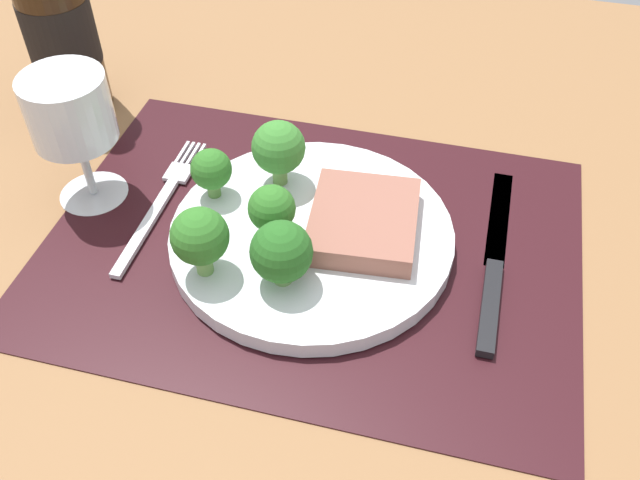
% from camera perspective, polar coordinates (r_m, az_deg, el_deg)
% --- Properties ---
extents(ground_plane, '(1.40, 1.10, 0.03)m').
position_cam_1_polar(ground_plane, '(0.65, -0.66, -1.28)').
color(ground_plane, brown).
extents(placemat, '(0.47, 0.35, 0.00)m').
position_cam_1_polar(placemat, '(0.63, -0.67, -0.26)').
color(placemat, black).
rests_on(placemat, ground_plane).
extents(plate, '(0.25, 0.25, 0.02)m').
position_cam_1_polar(plate, '(0.63, -0.68, 0.35)').
color(plate, silver).
rests_on(plate, placemat).
extents(steak, '(0.10, 0.11, 0.02)m').
position_cam_1_polar(steak, '(0.62, 3.56, 1.55)').
color(steak, '#8C5647').
rests_on(steak, plate).
extents(broccoli_near_fork, '(0.05, 0.05, 0.07)m').
position_cam_1_polar(broccoli_near_fork, '(0.65, -3.39, 7.46)').
color(broccoli_near_fork, '#6B994C').
rests_on(broccoli_near_fork, plate).
extents(broccoli_near_steak, '(0.04, 0.04, 0.05)m').
position_cam_1_polar(broccoli_near_steak, '(0.60, -3.93, 2.43)').
color(broccoli_near_steak, '#6B994C').
rests_on(broccoli_near_steak, plate).
extents(broccoli_center, '(0.05, 0.05, 0.06)m').
position_cam_1_polar(broccoli_center, '(0.57, -9.74, 0.22)').
color(broccoli_center, '#6B994C').
rests_on(broccoli_center, plate).
extents(broccoli_back_left, '(0.05, 0.05, 0.06)m').
position_cam_1_polar(broccoli_back_left, '(0.56, -3.15, -1.00)').
color(broccoli_back_left, '#6B994C').
rests_on(broccoli_back_left, plate).
extents(broccoli_front_edge, '(0.04, 0.04, 0.05)m').
position_cam_1_polar(broccoli_front_edge, '(0.64, -8.83, 5.65)').
color(broccoli_front_edge, '#5B8942').
rests_on(broccoli_front_edge, plate).
extents(fork, '(0.02, 0.19, 0.01)m').
position_cam_1_polar(fork, '(0.69, -12.78, 3.06)').
color(fork, silver).
rests_on(fork, placemat).
extents(knife, '(0.02, 0.23, 0.01)m').
position_cam_1_polar(knife, '(0.63, 13.95, -2.24)').
color(knife, black).
rests_on(knife, placemat).
extents(wine_bottle, '(0.07, 0.07, 0.28)m').
position_cam_1_polar(wine_bottle, '(0.80, -20.65, 16.53)').
color(wine_bottle, '#331E0F').
rests_on(wine_bottle, ground_plane).
extents(wine_glass, '(0.08, 0.08, 0.13)m').
position_cam_1_polar(wine_glass, '(0.66, -19.58, 9.42)').
color(wine_glass, silver).
rests_on(wine_glass, ground_plane).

